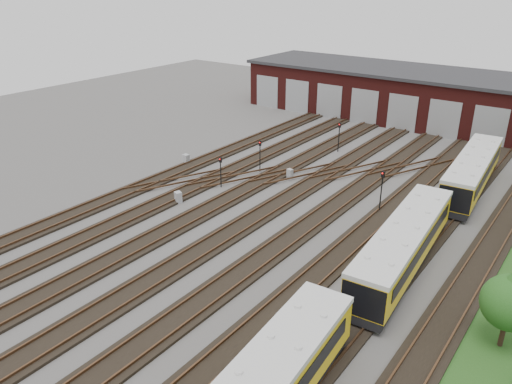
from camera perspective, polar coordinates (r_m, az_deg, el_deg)
The scene contains 14 objects.
ground at distance 35.35m, azimuth -1.38°, elevation -6.34°, with size 120.00×120.00×0.00m, color #4A4745.
track_network at distance 35.78m, azimuth -1.02°, elevation -5.74°, with size 30.40×70.00×0.33m.
maintenance_shed at distance 68.35m, azimuth 19.87°, elevation 10.08°, with size 51.00×12.50×6.35m.
metro_train at distance 33.18m, azimuth 16.51°, elevation -5.91°, with size 3.66×46.46×2.96m.
signal_mast_0 at distance 44.45m, azimuth -4.07°, elevation 2.74°, with size 0.26×0.24×2.85m.
signal_mast_1 at distance 47.97m, azimuth 0.46°, elevation 4.59°, with size 0.26×0.25×3.11m.
signal_mast_2 at distance 54.25m, azimuth 9.48°, elevation 6.63°, with size 0.27×0.25×3.21m.
signal_mast_3 at distance 40.68m, azimuth 14.18°, elevation 0.63°, with size 0.29×0.27×3.54m.
relay_cabinet_0 at distance 50.94m, azimuth -7.99°, elevation 3.74°, with size 0.60×0.50×1.00m, color #A1A3A6.
relay_cabinet_1 at distance 47.08m, azimuth 3.89°, elevation 2.13°, with size 0.51×0.43×0.86m, color #A1A3A6.
relay_cabinet_2 at distance 42.28m, azimuth -8.88°, elevation -0.61°, with size 0.59×0.49×0.98m, color #A1A3A6.
relay_cabinet_3 at distance 51.78m, azimuth 21.93°, elevation 2.53°, with size 0.59×0.49×0.98m, color #A1A3A6.
relay_cabinet_4 at distance 38.77m, azimuth 17.03°, elevation -3.81°, with size 0.56×0.47×0.94m, color #A1A3A6.
tree_3 at distance 28.15m, azimuth 27.18°, elevation -10.61°, with size 2.87×2.87×4.76m.
Camera 1 is at (18.83, -24.11, 17.70)m, focal length 35.00 mm.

